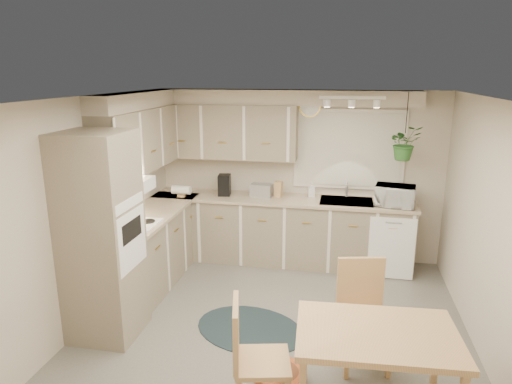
# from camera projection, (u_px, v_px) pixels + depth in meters

# --- Properties ---
(floor) EXTENTS (4.20, 4.20, 0.00)m
(floor) POSITION_uv_depth(u_px,v_px,m) (274.00, 329.00, 4.82)
(floor) COLOR slate
(floor) RESTS_ON ground
(ceiling) EXTENTS (4.20, 4.20, 0.00)m
(ceiling) POSITION_uv_depth(u_px,v_px,m) (276.00, 98.00, 4.20)
(ceiling) COLOR silver
(ceiling) RESTS_ON wall_back
(wall_back) EXTENTS (4.00, 0.04, 2.40)m
(wall_back) POSITION_uv_depth(u_px,v_px,m) (297.00, 175.00, 6.50)
(wall_back) COLOR beige
(wall_back) RESTS_ON floor
(wall_front) EXTENTS (4.00, 0.04, 2.40)m
(wall_front) POSITION_uv_depth(u_px,v_px,m) (217.00, 341.00, 2.52)
(wall_front) COLOR beige
(wall_front) RESTS_ON floor
(wall_left) EXTENTS (0.04, 4.20, 2.40)m
(wall_left) POSITION_uv_depth(u_px,v_px,m) (91.00, 210.00, 4.88)
(wall_left) COLOR beige
(wall_left) RESTS_ON floor
(wall_right) EXTENTS (0.04, 4.20, 2.40)m
(wall_right) POSITION_uv_depth(u_px,v_px,m) (493.00, 235.00, 4.14)
(wall_right) COLOR beige
(wall_right) RESTS_ON floor
(base_cab_left) EXTENTS (0.60, 1.85, 0.90)m
(base_cab_left) POSITION_uv_depth(u_px,v_px,m) (154.00, 248.00, 5.85)
(base_cab_left) COLOR gray
(base_cab_left) RESTS_ON floor
(base_cab_back) EXTENTS (3.60, 0.60, 0.90)m
(base_cab_back) POSITION_uv_depth(u_px,v_px,m) (280.00, 231.00, 6.45)
(base_cab_back) COLOR gray
(base_cab_back) RESTS_ON floor
(counter_left) EXTENTS (0.64, 1.89, 0.04)m
(counter_left) POSITION_uv_depth(u_px,v_px,m) (153.00, 213.00, 5.73)
(counter_left) COLOR tan
(counter_left) RESTS_ON base_cab_left
(counter_back) EXTENTS (3.64, 0.64, 0.04)m
(counter_back) POSITION_uv_depth(u_px,v_px,m) (280.00, 199.00, 6.32)
(counter_back) COLOR tan
(counter_back) RESTS_ON base_cab_back
(oven_stack) EXTENTS (0.65, 0.65, 2.10)m
(oven_stack) POSITION_uv_depth(u_px,v_px,m) (102.00, 237.00, 4.51)
(oven_stack) COLOR gray
(oven_stack) RESTS_ON floor
(wall_oven_face) EXTENTS (0.02, 0.56, 0.58)m
(wall_oven_face) POSITION_uv_depth(u_px,v_px,m) (132.00, 240.00, 4.45)
(wall_oven_face) COLOR white
(wall_oven_face) RESTS_ON oven_stack
(upper_cab_left) EXTENTS (0.35, 2.00, 0.75)m
(upper_cab_left) POSITION_uv_depth(u_px,v_px,m) (142.00, 139.00, 5.64)
(upper_cab_left) COLOR gray
(upper_cab_left) RESTS_ON wall_left
(upper_cab_back) EXTENTS (2.00, 0.35, 0.75)m
(upper_cab_back) POSITION_uv_depth(u_px,v_px,m) (226.00, 132.00, 6.36)
(upper_cab_back) COLOR gray
(upper_cab_back) RESTS_ON wall_back
(soffit_left) EXTENTS (0.30, 2.00, 0.20)m
(soffit_left) POSITION_uv_depth(u_px,v_px,m) (138.00, 100.00, 5.52)
(soffit_left) COLOR beige
(soffit_left) RESTS_ON wall_left
(soffit_back) EXTENTS (3.60, 0.30, 0.20)m
(soffit_back) POSITION_uv_depth(u_px,v_px,m) (283.00, 97.00, 6.11)
(soffit_back) COLOR beige
(soffit_back) RESTS_ON wall_back
(cooktop) EXTENTS (0.52, 0.58, 0.02)m
(cooktop) POSITION_uv_depth(u_px,v_px,m) (133.00, 226.00, 5.17)
(cooktop) COLOR white
(cooktop) RESTS_ON counter_left
(range_hood) EXTENTS (0.40, 0.60, 0.14)m
(range_hood) POSITION_uv_depth(u_px,v_px,m) (128.00, 187.00, 5.06)
(range_hood) COLOR white
(range_hood) RESTS_ON upper_cab_left
(window_blinds) EXTENTS (1.40, 0.02, 1.00)m
(window_blinds) POSITION_uv_depth(u_px,v_px,m) (349.00, 150.00, 6.24)
(window_blinds) COLOR silver
(window_blinds) RESTS_ON wall_back
(window_frame) EXTENTS (1.50, 0.02, 1.10)m
(window_frame) POSITION_uv_depth(u_px,v_px,m) (349.00, 150.00, 6.25)
(window_frame) COLOR silver
(window_frame) RESTS_ON wall_back
(sink) EXTENTS (0.70, 0.48, 0.10)m
(sink) POSITION_uv_depth(u_px,v_px,m) (346.00, 204.00, 6.17)
(sink) COLOR #9EA1A5
(sink) RESTS_ON counter_back
(dishwasher_front) EXTENTS (0.58, 0.02, 0.83)m
(dishwasher_front) POSITION_uv_depth(u_px,v_px,m) (391.00, 249.00, 5.88)
(dishwasher_front) COLOR white
(dishwasher_front) RESTS_ON base_cab_back
(track_light_bar) EXTENTS (0.80, 0.04, 0.04)m
(track_light_bar) POSITION_uv_depth(u_px,v_px,m) (352.00, 97.00, 5.56)
(track_light_bar) COLOR white
(track_light_bar) RESTS_ON ceiling
(wall_clock) EXTENTS (0.30, 0.03, 0.30)m
(wall_clock) POSITION_uv_depth(u_px,v_px,m) (310.00, 106.00, 6.19)
(wall_clock) COLOR #E6C251
(wall_clock) RESTS_ON wall_back
(dining_table) EXTENTS (1.25, 0.87, 0.76)m
(dining_table) POSITION_uv_depth(u_px,v_px,m) (374.00, 375.00, 3.51)
(dining_table) COLOR tan
(dining_table) RESTS_ON floor
(chair_left) EXTENTS (0.53, 0.53, 0.96)m
(chair_left) POSITION_uv_depth(u_px,v_px,m) (262.00, 359.00, 3.54)
(chair_left) COLOR tan
(chair_left) RESTS_ON floor
(chair_back) EXTENTS (0.55, 0.55, 0.98)m
(chair_back) POSITION_uv_depth(u_px,v_px,m) (365.00, 317.00, 4.12)
(chair_back) COLOR tan
(chair_back) RESTS_ON floor
(braided_rug) EXTENTS (1.40, 1.21, 0.01)m
(braided_rug) POSITION_uv_depth(u_px,v_px,m) (250.00, 329.00, 4.82)
(braided_rug) COLOR black
(braided_rug) RESTS_ON floor
(pet_bed) EXTENTS (0.54, 0.54, 0.11)m
(pet_bed) POSITION_uv_depth(u_px,v_px,m) (280.00, 376.00, 4.00)
(pet_bed) COLOR #BF5426
(pet_bed) RESTS_ON floor
(microwave) EXTENTS (0.53, 0.35, 0.34)m
(microwave) POSITION_uv_depth(u_px,v_px,m) (395.00, 193.00, 5.90)
(microwave) COLOR white
(microwave) RESTS_ON counter_back
(soap_bottle) EXTENTS (0.11, 0.21, 0.09)m
(soap_bottle) POSITION_uv_depth(u_px,v_px,m) (312.00, 193.00, 6.37)
(soap_bottle) COLOR white
(soap_bottle) RESTS_ON counter_back
(hanging_plant) EXTENTS (0.52, 0.55, 0.34)m
(hanging_plant) POSITION_uv_depth(u_px,v_px,m) (404.00, 147.00, 5.73)
(hanging_plant) COLOR #2C6327
(hanging_plant) RESTS_ON ceiling
(coffee_maker) EXTENTS (0.19, 0.22, 0.29)m
(coffee_maker) POSITION_uv_depth(u_px,v_px,m) (224.00, 185.00, 6.43)
(coffee_maker) COLOR black
(coffee_maker) RESTS_ON counter_back
(toaster) EXTENTS (0.32, 0.21, 0.18)m
(toaster) POSITION_uv_depth(u_px,v_px,m) (261.00, 190.00, 6.37)
(toaster) COLOR #9EA1A5
(toaster) RESTS_ON counter_back
(knife_block) EXTENTS (0.12, 0.12, 0.22)m
(knife_block) POSITION_uv_depth(u_px,v_px,m) (279.00, 189.00, 6.35)
(knife_block) COLOR tan
(knife_block) RESTS_ON counter_back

